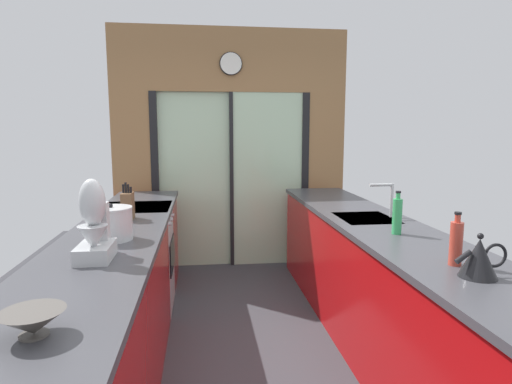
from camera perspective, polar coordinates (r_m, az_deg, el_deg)
name	(u,v)px	position (r m, az deg, el deg)	size (l,w,h in m)	color
ground_plane	(249,337)	(3.50, -0.95, -18.74)	(5.04, 7.60, 0.02)	#38383D
back_wall_unit	(231,135)	(4.91, -3.34, 7.61)	(2.64, 0.12, 2.70)	olive
left_counter_run	(113,310)	(2.91, -18.58, -14.68)	(0.62, 3.80, 0.92)	#AD0C0F
right_counter_run	(379,287)	(3.26, 16.11, -12.06)	(0.62, 3.80, 0.92)	#AD0C0F
sink_faucet	(388,195)	(3.39, 17.16, -0.34)	(0.19, 0.02, 0.26)	#B7BABC
oven_range	(139,258)	(3.95, -15.40, -8.54)	(0.60, 0.60, 0.92)	#B7BABC
mixing_bowl	(33,323)	(1.61, -27.59, -15.18)	(0.21, 0.21, 0.09)	#514C47
knife_block	(128,206)	(3.31, -16.73, -1.74)	(0.08, 0.14, 0.28)	brown
stand_mixer	(94,229)	(2.34, -20.75, -4.60)	(0.17, 0.27, 0.42)	#B7BABC
stock_pot	(111,224)	(2.73, -18.76, -4.00)	(0.26, 0.26, 0.22)	#B7BABC
kettle	(479,258)	(2.19, 27.62, -7.80)	(0.25, 0.17, 0.20)	black
soap_bottle_near	(456,242)	(2.32, 25.12, -6.11)	(0.06, 0.06, 0.27)	#B23D2D
soap_bottle_far	(397,215)	(2.87, 18.31, -2.99)	(0.06, 0.06, 0.28)	#339E56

